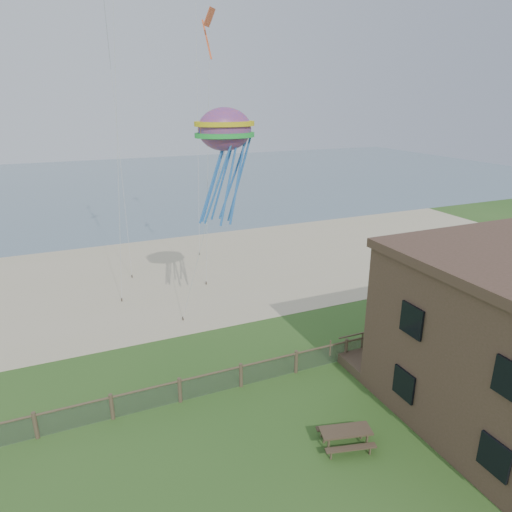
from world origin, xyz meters
name	(u,v)px	position (x,y,z in m)	size (l,w,h in m)	color
ground	(300,475)	(0.00, 0.00, 0.00)	(160.00, 160.00, 0.00)	#305A1E
sand_beach	(167,275)	(0.00, 22.00, 0.00)	(72.00, 20.00, 0.02)	#C6B98F
ocean	(106,185)	(0.00, 66.00, 0.00)	(160.00, 68.00, 0.02)	slate
chainlink_fence	(241,376)	(0.00, 6.00, 0.55)	(36.20, 0.20, 1.25)	#4B372A
motel_deck	(459,338)	(13.00, 5.00, 0.25)	(15.00, 2.00, 0.50)	#4F3D2D
picnic_table	(345,437)	(2.37, 0.62, 0.43)	(2.04, 1.54, 0.86)	#4F3D2D
octopus_kite	(226,163)	(1.20, 10.94, 10.09)	(3.15, 2.22, 6.49)	orange
kite_red	(210,30)	(1.89, 14.99, 16.82)	(1.00, 0.70, 2.27)	#ED5B29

